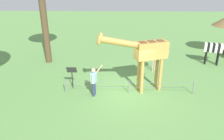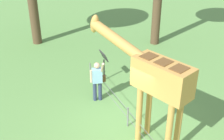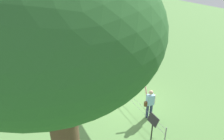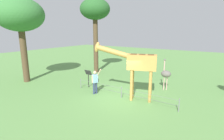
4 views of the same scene
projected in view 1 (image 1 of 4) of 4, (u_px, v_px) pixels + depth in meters
The scene contains 7 objects.
ground_plane at pixel (128, 92), 12.26m from camera, with size 60.00×60.00×0.00m, color #60934C.
giraffe at pixel (145, 53), 11.54m from camera, with size 3.78×1.70×3.52m.
visitor at pixel (94, 80), 11.58m from camera, with size 0.64×0.59×1.75m.
zebra at pixel (214, 49), 15.64m from camera, with size 1.81×0.82×1.66m.
ostrich at pixel (154, 54), 14.50m from camera, with size 0.70×0.56×2.25m.
info_sign at pixel (72, 73), 12.34m from camera, with size 0.56×0.21×1.32m.
wire_fence at pixel (129, 86), 12.02m from camera, with size 7.05×0.05×0.75m.
Camera 1 is at (0.64, 10.80, 5.97)m, focal length 35.38 mm.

